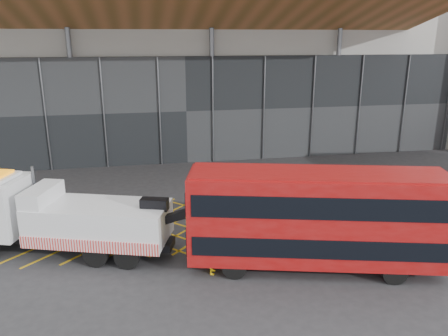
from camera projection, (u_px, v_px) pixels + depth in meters
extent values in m
plane|color=#2B2B2E|center=(173.00, 223.00, 22.90)|extent=(120.00, 120.00, 0.00)
cube|color=gold|center=(78.00, 230.00, 22.04)|extent=(7.16, 7.16, 0.01)
cube|color=gold|center=(78.00, 230.00, 22.04)|extent=(7.16, 7.16, 0.01)
cube|color=gold|center=(111.00, 228.00, 22.32)|extent=(7.16, 7.16, 0.01)
cube|color=gold|center=(111.00, 228.00, 22.32)|extent=(7.16, 7.16, 0.01)
cube|color=gold|center=(142.00, 225.00, 22.61)|extent=(7.16, 7.16, 0.01)
cube|color=gold|center=(142.00, 225.00, 22.61)|extent=(7.16, 7.16, 0.01)
cube|color=gold|center=(173.00, 223.00, 22.90)|extent=(7.16, 7.16, 0.01)
cube|color=gold|center=(173.00, 223.00, 22.90)|extent=(7.16, 7.16, 0.01)
cube|color=gold|center=(203.00, 220.00, 23.19)|extent=(7.16, 7.16, 0.01)
cube|color=gold|center=(203.00, 220.00, 23.19)|extent=(7.16, 7.16, 0.01)
cube|color=gold|center=(233.00, 218.00, 23.48)|extent=(7.16, 7.16, 0.01)
cube|color=gold|center=(233.00, 218.00, 23.48)|extent=(7.16, 7.16, 0.01)
cube|color=gold|center=(262.00, 216.00, 23.77)|extent=(7.16, 7.16, 0.01)
cube|color=gold|center=(262.00, 216.00, 23.77)|extent=(7.16, 7.16, 0.01)
cube|color=gold|center=(290.00, 214.00, 24.05)|extent=(7.16, 7.16, 0.01)
cube|color=gold|center=(290.00, 214.00, 24.05)|extent=(7.16, 7.16, 0.01)
cube|color=gold|center=(317.00, 212.00, 24.34)|extent=(7.16, 7.16, 0.01)
cube|color=gold|center=(317.00, 212.00, 24.34)|extent=(7.16, 7.16, 0.01)
cube|color=#989893|center=(176.00, 41.00, 38.53)|extent=(55.00, 14.00, 18.00)
cube|color=black|center=(186.00, 111.00, 33.11)|extent=(55.00, 0.80, 8.00)
cube|color=brown|center=(157.00, 1.00, 27.10)|extent=(40.00, 11.93, 4.07)
cylinder|color=#595B60|center=(74.00, 100.00, 31.19)|extent=(0.36, 0.36, 10.00)
cylinder|color=#595B60|center=(212.00, 97.00, 32.99)|extent=(0.36, 0.36, 10.00)
cylinder|color=#595B60|center=(336.00, 94.00, 34.79)|extent=(0.36, 0.36, 10.00)
cube|color=black|center=(72.00, 239.00, 19.57)|extent=(9.13, 3.81, 0.34)
cube|color=white|center=(99.00, 221.00, 19.14)|extent=(6.52, 4.21, 1.56)
cube|color=red|center=(88.00, 246.00, 18.12)|extent=(5.78, 1.94, 0.54)
cube|color=white|center=(42.00, 195.00, 19.12)|extent=(1.66, 2.53, 0.68)
cube|color=black|center=(154.00, 204.00, 18.56)|extent=(1.27, 0.83, 0.49)
cube|color=black|center=(177.00, 216.00, 18.59)|extent=(2.14, 0.99, 1.06)
cylinder|color=black|center=(12.00, 228.00, 21.01)|extent=(1.13, 0.66, 1.08)
cylinder|color=black|center=(127.00, 257.00, 18.28)|extent=(1.13, 0.66, 1.08)
cylinder|color=black|center=(142.00, 235.00, 20.23)|extent=(1.13, 0.66, 1.08)
cylinder|color=#595B60|center=(35.00, 188.00, 20.18)|extent=(0.14, 0.14, 2.15)
cube|color=maroon|center=(316.00, 217.00, 17.81)|extent=(10.65, 4.92, 3.66)
cube|color=black|center=(315.00, 236.00, 18.05)|extent=(10.26, 4.88, 0.80)
cube|color=black|center=(318.00, 198.00, 17.56)|extent=(10.26, 4.88, 0.90)
cube|color=black|center=(190.00, 232.00, 18.36)|extent=(0.59, 2.06, 1.23)
cube|color=black|center=(189.00, 195.00, 17.88)|extent=(0.59, 2.06, 0.90)
cube|color=yellow|center=(190.00, 212.00, 18.10)|extent=(0.48, 1.65, 0.33)
cube|color=maroon|center=(319.00, 174.00, 17.27)|extent=(10.40, 4.68, 0.11)
cylinder|color=black|center=(234.00, 267.00, 17.53)|extent=(1.02, 0.52, 0.98)
cylinder|color=black|center=(236.00, 244.00, 19.54)|extent=(1.02, 0.52, 0.98)
cylinder|color=black|center=(395.00, 272.00, 17.15)|extent=(1.02, 0.52, 0.98)
cylinder|color=black|center=(380.00, 248.00, 19.16)|extent=(1.02, 0.52, 0.98)
imported|color=yellow|center=(212.00, 255.00, 17.85)|extent=(0.51, 0.66, 1.61)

